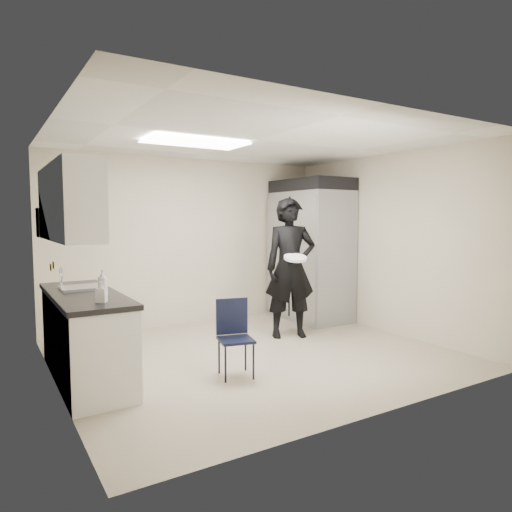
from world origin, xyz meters
TOP-DOWN VIEW (x-y plane):
  - floor at (0.00, 0.00)m, footprint 4.50×4.50m
  - ceiling at (0.00, 0.00)m, footprint 4.50×4.50m
  - back_wall at (0.00, 2.00)m, footprint 4.50×0.00m
  - left_wall at (-2.25, 0.00)m, footprint 0.00×4.00m
  - right_wall at (2.25, 0.00)m, footprint 0.00×4.00m
  - ceiling_panel at (-0.60, 0.40)m, footprint 1.20×0.60m
  - lower_counter at (-1.95, 0.20)m, footprint 0.60×1.90m
  - countertop at (-1.95, 0.20)m, footprint 0.64×1.95m
  - sink at (-1.93, 0.45)m, footprint 0.42×0.40m
  - faucet at (-2.13, 0.45)m, footprint 0.02×0.02m
  - upper_cabinets at (-2.08, 0.20)m, footprint 0.35×1.80m
  - towel_dispenser at (-2.14, 1.35)m, footprint 0.22×0.30m
  - notice_sticker_left at (-2.24, 0.10)m, footprint 0.00×0.12m
  - notice_sticker_right at (-2.24, 0.30)m, footprint 0.00×0.12m
  - commercial_fridge at (1.83, 1.27)m, footprint 0.80×1.35m
  - fridge_compressor at (1.83, 1.27)m, footprint 0.80×1.35m
  - folding_chair at (-0.58, -0.54)m, footprint 0.42×0.42m
  - man_tuxedo at (0.86, 0.50)m, footprint 0.84×0.70m
  - bucket_lid at (0.78, 0.26)m, footprint 0.39×0.39m
  - soap_bottle_a at (-1.84, -0.13)m, footprint 0.11×0.11m
  - soap_bottle_b at (-1.92, -0.46)m, footprint 0.12×0.12m

SIDE VIEW (x-z plane):
  - floor at x=0.00m, z-range 0.00..0.00m
  - folding_chair at x=-0.58m, z-range 0.00..0.79m
  - lower_counter at x=-1.95m, z-range 0.00..0.86m
  - sink at x=-1.93m, z-range 0.80..0.94m
  - countertop at x=-1.95m, z-range 0.86..0.91m
  - man_tuxedo at x=0.86m, z-range 0.00..1.95m
  - soap_bottle_b at x=-1.92m, z-range 0.91..1.11m
  - faucet at x=-2.13m, z-range 0.90..1.14m
  - soap_bottle_a at x=-1.84m, z-range 0.91..1.17m
  - commercial_fridge at x=1.83m, z-range 0.00..2.10m
  - bucket_lid at x=0.78m, z-range 1.12..1.16m
  - notice_sticker_right at x=-2.24m, z-range 1.15..1.21m
  - notice_sticker_left at x=-2.24m, z-range 1.19..1.25m
  - back_wall at x=0.00m, z-range -0.95..3.55m
  - left_wall at x=-2.25m, z-range -0.70..3.30m
  - right_wall at x=2.25m, z-range -0.70..3.30m
  - towel_dispenser at x=-2.14m, z-range 1.45..1.80m
  - upper_cabinets at x=-2.08m, z-range 1.45..2.20m
  - fridge_compressor at x=1.83m, z-range 2.10..2.30m
  - ceiling_panel at x=-0.60m, z-range 2.56..2.58m
  - ceiling at x=0.00m, z-range 2.60..2.60m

